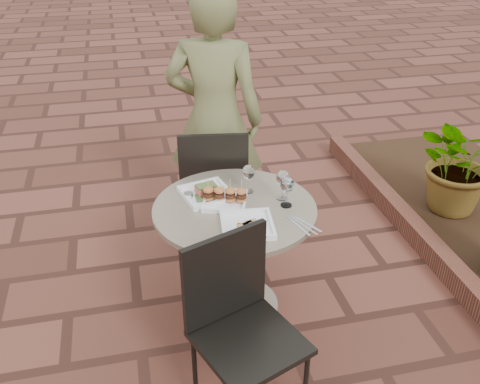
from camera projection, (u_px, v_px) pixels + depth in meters
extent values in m
plane|color=brown|center=(204.00, 294.00, 3.39)|extent=(60.00, 60.00, 0.00)
cylinder|color=gray|center=(235.00, 305.00, 3.28)|extent=(0.52, 0.52, 0.04)
cylinder|color=gray|center=(235.00, 262.00, 3.11)|extent=(0.08, 0.08, 0.70)
cylinder|color=gray|center=(235.00, 209.00, 2.93)|extent=(0.90, 0.90, 0.03)
cube|color=black|center=(214.00, 187.00, 3.68)|extent=(0.50, 0.50, 0.03)
cube|color=black|center=(214.00, 168.00, 3.39)|extent=(0.44, 0.09, 0.46)
cylinder|color=black|center=(239.00, 200.00, 3.97)|extent=(0.02, 0.02, 0.44)
cylinder|color=black|center=(188.00, 202.00, 3.95)|extent=(0.02, 0.02, 0.44)
cylinder|color=black|center=(243.00, 229.00, 3.65)|extent=(0.02, 0.02, 0.44)
cylinder|color=black|center=(187.00, 231.00, 3.62)|extent=(0.02, 0.02, 0.44)
cube|color=black|center=(250.00, 342.00, 2.44)|extent=(0.57, 0.57, 0.03)
cube|color=black|center=(225.00, 276.00, 2.45)|extent=(0.42, 0.19, 0.46)
cylinder|color=black|center=(195.00, 369.00, 2.59)|extent=(0.02, 0.02, 0.44)
cylinder|color=black|center=(258.00, 336.00, 2.78)|extent=(0.02, 0.02, 0.44)
imported|color=brown|center=(215.00, 120.00, 3.55)|extent=(0.77, 0.64, 1.80)
cube|color=white|center=(206.00, 195.00, 3.02)|extent=(0.32, 0.32, 0.01)
cube|color=#DC5F4D|center=(206.00, 189.00, 3.00)|extent=(0.13, 0.10, 0.04)
cube|color=#485B29|center=(206.00, 186.00, 2.99)|extent=(0.12, 0.09, 0.01)
cube|color=white|center=(225.00, 202.00, 2.95)|extent=(0.30, 0.30, 0.01)
cube|color=white|center=(247.00, 227.00, 2.74)|extent=(0.29, 0.29, 0.01)
ellipsoid|color=#C04F7C|center=(242.00, 232.00, 2.67)|extent=(0.05, 0.04, 0.02)
cylinder|color=white|center=(286.00, 205.00, 2.93)|extent=(0.06, 0.06, 0.00)
cylinder|color=white|center=(286.00, 199.00, 2.91)|extent=(0.01, 0.01, 0.08)
ellipsoid|color=white|center=(287.00, 185.00, 2.87)|extent=(0.08, 0.08, 0.09)
cylinder|color=white|center=(287.00, 186.00, 2.87)|extent=(0.06, 0.06, 0.04)
cylinder|color=white|center=(248.00, 191.00, 3.07)|extent=(0.06, 0.06, 0.00)
cylinder|color=white|center=(248.00, 185.00, 3.05)|extent=(0.01, 0.01, 0.08)
ellipsoid|color=white|center=(249.00, 172.00, 3.00)|extent=(0.07, 0.07, 0.09)
cylinder|color=white|center=(282.00, 198.00, 3.00)|extent=(0.06, 0.06, 0.00)
cylinder|color=white|center=(282.00, 192.00, 2.98)|extent=(0.01, 0.01, 0.08)
ellipsoid|color=white|center=(283.00, 178.00, 2.94)|extent=(0.07, 0.07, 0.09)
cylinder|color=silver|center=(189.00, 196.00, 2.98)|extent=(0.07, 0.07, 0.04)
cube|color=brown|center=(412.00, 228.00, 3.92)|extent=(0.12, 3.00, 0.15)
imported|color=#33662D|center=(462.00, 161.00, 4.00)|extent=(0.74, 0.65, 0.80)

